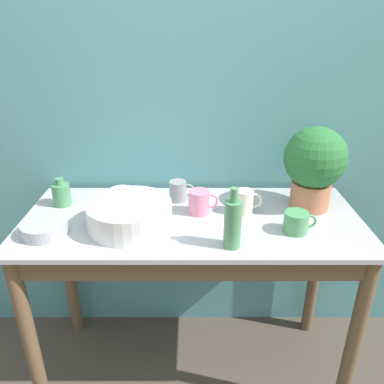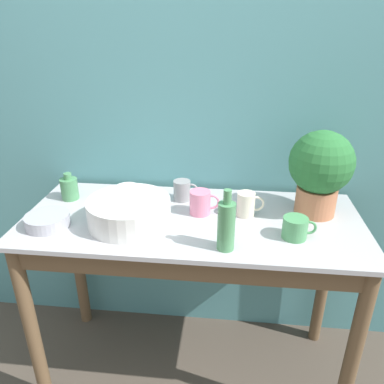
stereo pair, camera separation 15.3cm
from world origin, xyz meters
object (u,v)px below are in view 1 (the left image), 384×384
(potted_plant, at_px, (314,164))
(mug_green, at_px, (296,222))
(bottle_short, at_px, (61,194))
(bottle_tall, at_px, (233,223))
(bowl_small_enamel_white, at_px, (122,195))
(bowl_small_steel, at_px, (45,228))
(mug_cream, at_px, (245,202))
(mug_pink, at_px, (200,202))
(mug_grey, at_px, (178,191))
(bowl_wash_large, at_px, (130,215))

(potted_plant, height_order, mug_green, potted_plant)
(bottle_short, bearing_deg, bottle_tall, -25.14)
(bottle_tall, bearing_deg, bowl_small_enamel_white, 140.29)
(bowl_small_steel, height_order, bowl_small_enamel_white, bowl_small_enamel_white)
(mug_cream, relative_size, bowl_small_steel, 0.65)
(mug_cream, distance_m, bowl_small_steel, 0.82)
(mug_cream, xyz_separation_m, bowl_small_enamel_white, (-0.55, 0.12, -0.03))
(mug_pink, height_order, mug_grey, mug_pink)
(mug_cream, bearing_deg, potted_plant, 10.38)
(bottle_tall, bearing_deg, bottle_short, 154.86)
(mug_grey, height_order, bowl_small_enamel_white, mug_grey)
(bowl_wash_large, height_order, bottle_short, bottle_short)
(bottle_tall, bearing_deg, bowl_wash_large, 159.62)
(mug_pink, bearing_deg, mug_green, -22.89)
(bowl_wash_large, distance_m, bottle_short, 0.39)
(mug_green, height_order, mug_grey, mug_grey)
(potted_plant, xyz_separation_m, bowl_small_steel, (-1.09, -0.23, -0.18))
(bottle_short, bearing_deg, bowl_small_steel, -87.38)
(mug_pink, bearing_deg, bowl_wash_large, -157.58)
(mug_cream, height_order, bowl_small_steel, mug_cream)
(bottle_tall, xyz_separation_m, mug_grey, (-0.21, 0.39, -0.05))
(mug_cream, bearing_deg, bottle_short, 174.58)
(bottle_short, bearing_deg, potted_plant, -1.21)
(bowl_wash_large, relative_size, bottle_short, 2.65)
(bowl_wash_large, xyz_separation_m, bottle_short, (-0.34, 0.20, -0.00))
(bottle_short, relative_size, mug_green, 0.99)
(bowl_wash_large, xyz_separation_m, mug_cream, (0.48, 0.12, -0.00))
(bowl_wash_large, xyz_separation_m, mug_green, (0.66, -0.04, -0.01))
(bottle_short, distance_m, mug_cream, 0.82)
(bottle_short, xyz_separation_m, mug_green, (0.99, -0.24, -0.01))
(bottle_short, bearing_deg, mug_cream, -5.42)
(bottle_tall, relative_size, mug_grey, 2.05)
(bottle_short, xyz_separation_m, mug_pink, (0.62, -0.08, -0.00))
(mug_cream, bearing_deg, mug_pink, -179.18)
(mug_green, height_order, bowl_small_steel, mug_green)
(potted_plant, distance_m, bowl_wash_large, 0.80)
(mug_grey, height_order, bowl_small_steel, mug_grey)
(mug_green, bearing_deg, bowl_small_steel, -178.98)
(potted_plant, relative_size, mug_cream, 3.16)
(potted_plant, relative_size, bottle_short, 2.86)
(bottle_tall, distance_m, bowl_small_enamel_white, 0.62)
(mug_green, bearing_deg, bottle_short, 166.49)
(mug_pink, bearing_deg, mug_grey, 127.04)
(bowl_small_enamel_white, bearing_deg, mug_grey, -0.55)
(bowl_small_enamel_white, bearing_deg, bowl_wash_large, -72.90)
(potted_plant, height_order, bowl_small_enamel_white, potted_plant)
(mug_grey, bearing_deg, mug_green, -31.11)
(bowl_small_enamel_white, bearing_deg, potted_plant, -4.82)
(bowl_wash_large, relative_size, bowl_small_enamel_white, 2.90)
(mug_grey, distance_m, bowl_small_enamel_white, 0.26)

